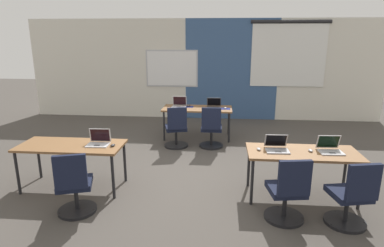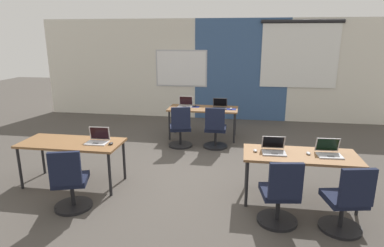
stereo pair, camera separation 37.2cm
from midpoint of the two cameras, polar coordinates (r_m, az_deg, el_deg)
name	(u,v)px [view 1 (the left image)]	position (r m, az deg, el deg)	size (l,w,h in m)	color
ground_plane	(188,176)	(5.73, -2.64, -9.10)	(24.00, 24.00, 0.00)	#47423D
back_wall_assembly	(204,69)	(9.44, 0.96, 9.44)	(10.00, 0.27, 2.80)	silver
desk_near_left	(71,148)	(5.47, -22.14, -4.03)	(1.60, 0.70, 0.72)	brown
desk_near_right	(303,155)	(4.98, 16.73, -5.38)	(1.60, 0.70, 0.72)	brown
desk_far_center	(197,110)	(7.60, -0.46, 2.30)	(1.60, 0.70, 0.72)	brown
laptop_far_right	(214,106)	(7.59, 2.45, 3.11)	(0.34, 0.32, 0.22)	#333338
mousepad_far_right	(225,109)	(7.51, 4.42, 2.58)	(0.22, 0.19, 0.00)	navy
mouse_far_right	(225,108)	(7.51, 4.42, 2.72)	(0.07, 0.11, 0.03)	#B2B2B7
chair_far_right	(211,131)	(6.97, 1.87, -1.30)	(0.52, 0.54, 0.92)	black
laptop_near_right_end	(330,149)	(5.06, 21.04, -4.13)	(0.35, 0.32, 0.23)	#B7B7BC
mouse_near_right_end	(310,150)	(4.99, 17.99, -4.52)	(0.07, 0.11, 0.03)	#B2B2B7
chair_near_right_end	(351,199)	(4.54, 23.91, -12.07)	(0.52, 0.57, 0.92)	black
laptop_near_left_inner	(99,141)	(5.29, -17.92, -3.01)	(0.34, 0.28, 0.24)	silver
mouse_near_left_inner	(113,145)	(5.15, -15.70, -3.71)	(0.08, 0.11, 0.03)	black
chair_near_left_inner	(74,189)	(4.77, -21.98, -10.53)	(0.55, 0.60, 0.92)	black
laptop_far_left	(179,105)	(7.71, -3.65, 3.30)	(0.34, 0.28, 0.24)	#B7B7BC
mousepad_far_left	(189,107)	(7.70, -1.95, 2.93)	(0.22, 0.19, 0.00)	navy
mouse_far_left	(189,106)	(7.70, -1.96, 3.07)	(0.09, 0.11, 0.03)	black
chair_far_left	(176,131)	(7.01, -4.27, -1.25)	(0.53, 0.59, 0.92)	black
laptop_near_right_inner	(277,147)	(4.90, 12.50, -4.09)	(0.34, 0.33, 0.22)	#9E9EA3
mouse_near_right_inner	(259,149)	(4.87, 9.44, -4.43)	(0.07, 0.11, 0.03)	#B2B2B7
chair_near_right_inner	(287,195)	(4.40, 13.97, -12.06)	(0.52, 0.57, 0.92)	black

